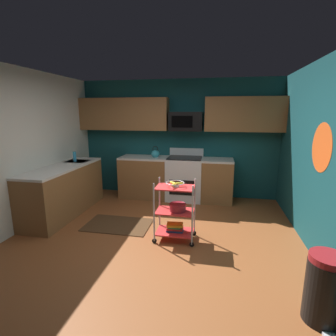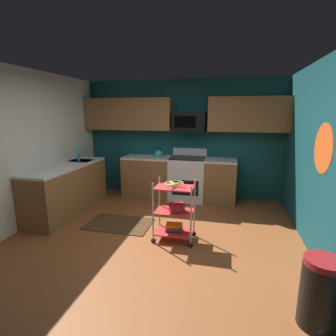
{
  "view_description": "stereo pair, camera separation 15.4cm",
  "coord_description": "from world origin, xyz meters",
  "px_view_note": "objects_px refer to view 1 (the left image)",
  "views": [
    {
      "loc": [
        0.89,
        -3.33,
        1.89
      ],
      "look_at": [
        0.15,
        0.46,
        1.05
      ],
      "focal_mm": 27.41,
      "sensor_mm": 36.0,
      "label": 1
    },
    {
      "loc": [
        1.04,
        -3.29,
        1.89
      ],
      "look_at": [
        0.15,
        0.46,
        1.05
      ],
      "focal_mm": 27.41,
      "sensor_mm": 36.0,
      "label": 2
    }
  ],
  "objects_px": {
    "kettle": "(155,154)",
    "mixing_bowl_large": "(178,207)",
    "fruit_bowl": "(175,184)",
    "oven_range": "(185,178)",
    "dish_soap_bottle": "(75,157)",
    "book_stack": "(175,227)",
    "microwave": "(186,121)",
    "rolling_cart": "(175,211)",
    "trash_can": "(325,289)"
  },
  "relations": [
    {
      "from": "microwave",
      "to": "mixing_bowl_large",
      "type": "relative_size",
      "value": 2.78
    },
    {
      "from": "book_stack",
      "to": "fruit_bowl",
      "type": "bearing_deg",
      "value": -90.0
    },
    {
      "from": "book_stack",
      "to": "trash_can",
      "type": "height_order",
      "value": "trash_can"
    },
    {
      "from": "mixing_bowl_large",
      "to": "kettle",
      "type": "bearing_deg",
      "value": 112.92
    },
    {
      "from": "microwave",
      "to": "kettle",
      "type": "xyz_separation_m",
      "value": [
        -0.65,
        -0.11,
        -0.7
      ]
    },
    {
      "from": "rolling_cart",
      "to": "fruit_bowl",
      "type": "bearing_deg",
      "value": -90.0
    },
    {
      "from": "mixing_bowl_large",
      "to": "trash_can",
      "type": "bearing_deg",
      "value": -39.5
    },
    {
      "from": "oven_range",
      "to": "kettle",
      "type": "height_order",
      "value": "kettle"
    },
    {
      "from": "microwave",
      "to": "kettle",
      "type": "distance_m",
      "value": 0.97
    },
    {
      "from": "microwave",
      "to": "rolling_cart",
      "type": "bearing_deg",
      "value": -87.07
    },
    {
      "from": "microwave",
      "to": "fruit_bowl",
      "type": "xyz_separation_m",
      "value": [
        0.1,
        -1.99,
        -0.82
      ]
    },
    {
      "from": "kettle",
      "to": "microwave",
      "type": "bearing_deg",
      "value": 9.42
    },
    {
      "from": "microwave",
      "to": "kettle",
      "type": "bearing_deg",
      "value": -170.58
    },
    {
      "from": "microwave",
      "to": "dish_soap_bottle",
      "type": "xyz_separation_m",
      "value": [
        -2.13,
        -0.91,
        -0.68
      ]
    },
    {
      "from": "fruit_bowl",
      "to": "book_stack",
      "type": "distance_m",
      "value": 0.69
    },
    {
      "from": "mixing_bowl_large",
      "to": "dish_soap_bottle",
      "type": "distance_m",
      "value": 2.56
    },
    {
      "from": "book_stack",
      "to": "dish_soap_bottle",
      "type": "bearing_deg",
      "value": 154.14
    },
    {
      "from": "microwave",
      "to": "kettle",
      "type": "relative_size",
      "value": 2.65
    },
    {
      "from": "kettle",
      "to": "trash_can",
      "type": "height_order",
      "value": "kettle"
    },
    {
      "from": "rolling_cart",
      "to": "fruit_bowl",
      "type": "distance_m",
      "value": 0.42
    },
    {
      "from": "oven_range",
      "to": "kettle",
      "type": "relative_size",
      "value": 4.17
    },
    {
      "from": "oven_range",
      "to": "mixing_bowl_large",
      "type": "bearing_deg",
      "value": -85.69
    },
    {
      "from": "microwave",
      "to": "fruit_bowl",
      "type": "bearing_deg",
      "value": -87.07
    },
    {
      "from": "microwave",
      "to": "fruit_bowl",
      "type": "relative_size",
      "value": 2.57
    },
    {
      "from": "fruit_bowl",
      "to": "oven_range",
      "type": "bearing_deg",
      "value": 93.08
    },
    {
      "from": "kettle",
      "to": "trash_can",
      "type": "distance_m",
      "value": 3.99
    },
    {
      "from": "rolling_cart",
      "to": "book_stack",
      "type": "relative_size",
      "value": 3.59
    },
    {
      "from": "book_stack",
      "to": "kettle",
      "type": "distance_m",
      "value": 2.18
    },
    {
      "from": "dish_soap_bottle",
      "to": "mixing_bowl_large",
      "type": "bearing_deg",
      "value": -25.45
    },
    {
      "from": "trash_can",
      "to": "oven_range",
      "type": "bearing_deg",
      "value": 118.13
    },
    {
      "from": "mixing_bowl_large",
      "to": "trash_can",
      "type": "distance_m",
      "value": 2.02
    },
    {
      "from": "oven_range",
      "to": "dish_soap_bottle",
      "type": "bearing_deg",
      "value": -159.21
    },
    {
      "from": "kettle",
      "to": "trash_can",
      "type": "bearing_deg",
      "value": -53.42
    },
    {
      "from": "mixing_bowl_large",
      "to": "fruit_bowl",
      "type": "bearing_deg",
      "value": -180.0
    },
    {
      "from": "oven_range",
      "to": "microwave",
      "type": "xyz_separation_m",
      "value": [
        -0.0,
        0.1,
        1.22
      ]
    },
    {
      "from": "microwave",
      "to": "rolling_cart",
      "type": "relative_size",
      "value": 0.77
    },
    {
      "from": "microwave",
      "to": "book_stack",
      "type": "height_order",
      "value": "microwave"
    },
    {
      "from": "dish_soap_bottle",
      "to": "book_stack",
      "type": "bearing_deg",
      "value": -25.86
    },
    {
      "from": "kettle",
      "to": "mixing_bowl_large",
      "type": "bearing_deg",
      "value": -67.08
    },
    {
      "from": "oven_range",
      "to": "fruit_bowl",
      "type": "height_order",
      "value": "oven_range"
    },
    {
      "from": "rolling_cart",
      "to": "mixing_bowl_large",
      "type": "distance_m",
      "value": 0.08
    },
    {
      "from": "rolling_cart",
      "to": "trash_can",
      "type": "relative_size",
      "value": 1.39
    },
    {
      "from": "oven_range",
      "to": "microwave",
      "type": "height_order",
      "value": "microwave"
    },
    {
      "from": "oven_range",
      "to": "rolling_cart",
      "type": "relative_size",
      "value": 1.2
    },
    {
      "from": "mixing_bowl_large",
      "to": "kettle",
      "type": "height_order",
      "value": "kettle"
    },
    {
      "from": "oven_range",
      "to": "kettle",
      "type": "bearing_deg",
      "value": -179.66
    },
    {
      "from": "mixing_bowl_large",
      "to": "dish_soap_bottle",
      "type": "relative_size",
      "value": 1.26
    },
    {
      "from": "fruit_bowl",
      "to": "dish_soap_bottle",
      "type": "bearing_deg",
      "value": 154.14
    },
    {
      "from": "rolling_cart",
      "to": "dish_soap_bottle",
      "type": "xyz_separation_m",
      "value": [
        -2.23,
        1.08,
        0.57
      ]
    },
    {
      "from": "oven_range",
      "to": "microwave",
      "type": "relative_size",
      "value": 1.57
    }
  ]
}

